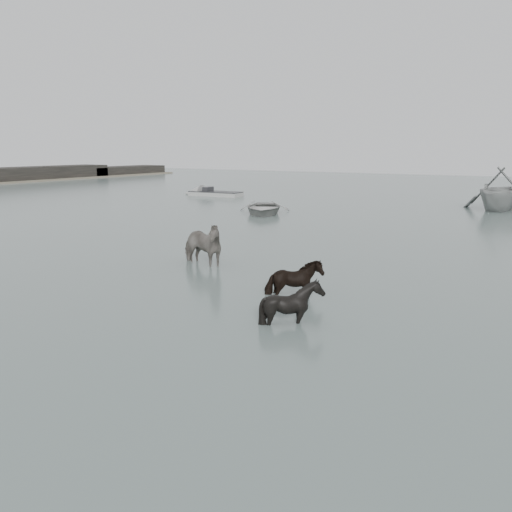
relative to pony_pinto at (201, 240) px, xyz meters
name	(u,v)px	position (x,y,z in m)	size (l,w,h in m)	color
ground	(239,308)	(3.68, -3.32, -0.90)	(140.00, 140.00, 0.00)	#51605B
pony_pinto	(201,240)	(0.00, 0.00, 0.00)	(0.98, 2.14, 1.81)	black
pony_dark	(295,271)	(4.37, -1.52, -0.24)	(1.33, 1.13, 1.33)	black
pony_black	(292,294)	(5.33, -3.59, -0.22)	(1.10, 1.24, 1.37)	black
rowboat_lead	(263,206)	(-5.18, 13.20, -0.44)	(3.19, 4.47, 0.93)	#A1A19D
rowboat_trail	(501,188)	(7.24, 22.61, 0.57)	(4.82, 5.59, 2.94)	#9EA19E
skiff_outer	(216,192)	(-14.49, 21.22, -0.53)	(6.32, 1.60, 0.75)	#A9A9A5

